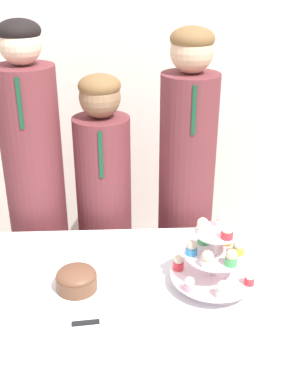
# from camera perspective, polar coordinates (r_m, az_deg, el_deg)

# --- Properties ---
(wall_back) EXTENTS (9.00, 0.06, 2.70)m
(wall_back) POSITION_cam_1_polar(r_m,az_deg,el_deg) (2.91, -3.73, 15.45)
(wall_back) COLOR silver
(wall_back) RESTS_ON ground_plane
(table) EXTENTS (1.59, 0.75, 0.75)m
(table) POSITION_cam_1_polar(r_m,az_deg,el_deg) (2.15, -3.37, -18.27)
(table) COLOR white
(table) RESTS_ON ground_plane
(round_cake) EXTENTS (0.24, 0.24, 0.10)m
(round_cake) POSITION_cam_1_polar(r_m,az_deg,el_deg) (1.84, -7.99, -10.36)
(round_cake) COLOR white
(round_cake) RESTS_ON table
(cake_knife) EXTENTS (0.32, 0.05, 0.01)m
(cake_knife) POSITION_cam_1_polar(r_m,az_deg,el_deg) (1.72, -4.97, -15.04)
(cake_knife) COLOR silver
(cake_knife) RESTS_ON table
(cupcake_stand) EXTENTS (0.32, 0.32, 0.30)m
(cupcake_stand) POSITION_cam_1_polar(r_m,az_deg,el_deg) (1.81, 8.33, -7.53)
(cupcake_stand) COLOR silver
(cupcake_stand) RESTS_ON table
(student_0) EXTENTS (0.28, 0.29, 1.65)m
(student_0) POSITION_cam_1_polar(r_m,az_deg,el_deg) (2.43, -12.55, -1.07)
(student_0) COLOR brown
(student_0) RESTS_ON ground_plane
(student_1) EXTENTS (0.27, 0.28, 1.42)m
(student_1) POSITION_cam_1_polar(r_m,az_deg,el_deg) (2.45, -4.67, -3.20)
(student_1) COLOR brown
(student_1) RESTS_ON ground_plane
(student_2) EXTENTS (0.27, 0.28, 1.62)m
(student_2) POSITION_cam_1_polar(r_m,az_deg,el_deg) (2.42, 4.95, -0.89)
(student_2) COLOR brown
(student_2) RESTS_ON ground_plane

